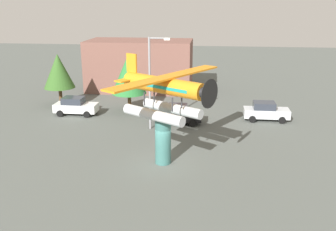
% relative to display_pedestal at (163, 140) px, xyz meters
% --- Properties ---
extents(ground_plane, '(140.00, 140.00, 0.00)m').
position_rel_display_pedestal_xyz_m(ground_plane, '(0.00, 0.00, -1.70)').
color(ground_plane, '#515651').
extents(display_pedestal, '(1.10, 1.10, 3.40)m').
position_rel_display_pedestal_xyz_m(display_pedestal, '(0.00, 0.00, 0.00)').
color(display_pedestal, '#386B66').
rests_on(display_pedestal, ground).
extents(floatplane_monument, '(6.99, 9.38, 4.00)m').
position_rel_display_pedestal_xyz_m(floatplane_monument, '(0.11, -0.07, 3.37)').
color(floatplane_monument, silver).
rests_on(floatplane_monument, display_pedestal).
extents(car_near_white, '(4.20, 2.02, 1.76)m').
position_rel_display_pedestal_xyz_m(car_near_white, '(-10.11, 10.49, -0.82)').
color(car_near_white, white).
rests_on(car_near_white, ground).
extents(car_mid_black, '(4.20, 2.02, 1.76)m').
position_rel_display_pedestal_xyz_m(car_mid_black, '(0.25, 8.96, -0.82)').
color(car_mid_black, black).
rests_on(car_mid_black, ground).
extents(car_far_silver, '(4.20, 2.02, 1.76)m').
position_rel_display_pedestal_xyz_m(car_far_silver, '(8.40, 10.79, -0.82)').
color(car_far_silver, silver).
rests_on(car_far_silver, ground).
extents(streetlight_primary, '(1.84, 0.28, 8.01)m').
position_rel_display_pedestal_xyz_m(streetlight_primary, '(-1.86, 7.12, 2.94)').
color(streetlight_primary, gray).
rests_on(streetlight_primary, ground).
extents(storefront_building, '(12.81, 6.47, 6.19)m').
position_rel_display_pedestal_xyz_m(storefront_building, '(-5.73, 22.00, 1.40)').
color(storefront_building, brown).
rests_on(storefront_building, ground).
extents(tree_west, '(3.25, 3.25, 5.56)m').
position_rel_display_pedestal_xyz_m(tree_west, '(-12.90, 13.66, 2.03)').
color(tree_west, brown).
rests_on(tree_west, ground).
extents(tree_east, '(3.51, 3.51, 5.78)m').
position_rel_display_pedestal_xyz_m(tree_east, '(-5.04, 12.29, 2.11)').
color(tree_east, brown).
rests_on(tree_east, ground).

